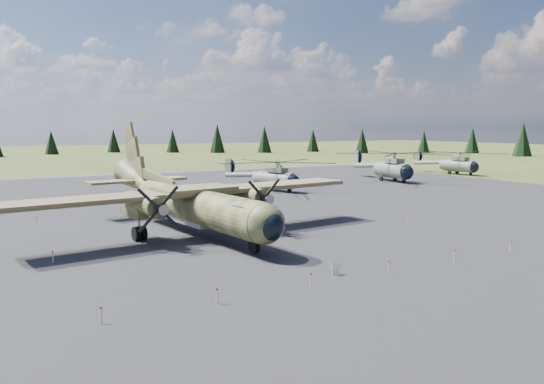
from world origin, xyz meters
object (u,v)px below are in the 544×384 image
helicopter_far (458,159)px  transport_plane (189,199)px  helicopter_near (275,170)px  helicopter_mid (393,161)px

helicopter_far → transport_plane: bearing=-163.0°
transport_plane → helicopter_far: size_ratio=1.50×
helicopter_near → helicopter_far: helicopter_far is taller
helicopter_near → helicopter_mid: helicopter_mid is taller
transport_plane → helicopter_far: 73.23m
transport_plane → helicopter_near: bearing=39.5°
transport_plane → helicopter_mid: (46.43, 25.08, 0.55)m
helicopter_near → transport_plane: bearing=-151.1°
transport_plane → helicopter_near: transport_plane is taller
transport_plane → helicopter_mid: 52.77m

